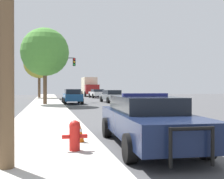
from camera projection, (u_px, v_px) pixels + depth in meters
ground_plane at (214, 140)px, 8.71m from camera, size 110.00×110.00×0.00m
sidewalk_left at (45, 145)px, 7.56m from camera, size 3.00×110.00×0.13m
police_car at (147, 119)px, 7.83m from camera, size 2.23×5.41×1.46m
fire_hydrant at (75, 134)px, 6.67m from camera, size 0.60×0.26×0.72m
traffic_light at (57, 69)px, 31.15m from camera, size 3.56×0.35×4.96m
car_background_midblock at (72, 96)px, 27.87m from camera, size 1.87×4.34×1.46m
car_background_distant at (97, 93)px, 43.54m from camera, size 2.19×4.37×1.34m
car_background_oncoming at (112, 96)px, 30.42m from camera, size 2.12×4.72×1.34m
box_truck at (90, 86)px, 51.37m from camera, size 2.56×6.88×3.47m
tree_sidewalk_far at (39, 63)px, 41.00m from camera, size 4.52×4.52×7.37m
tree_sidewalk_mid at (45, 52)px, 25.26m from camera, size 4.32×4.32×6.86m
traffic_cone at (79, 131)px, 7.75m from camera, size 0.28×0.28×0.58m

